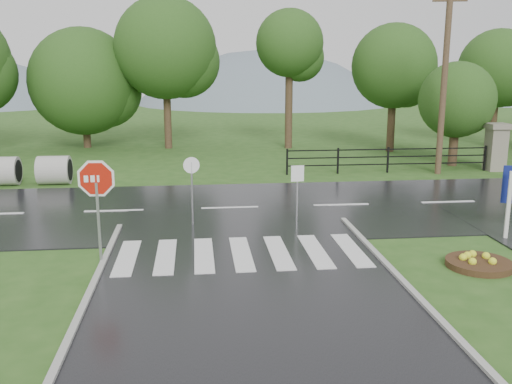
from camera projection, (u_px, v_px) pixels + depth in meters
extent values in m
plane|color=#2B521B|center=(264.00, 346.00, 10.33)|extent=(120.00, 120.00, 0.00)
cube|color=black|center=(230.00, 209.00, 20.03)|extent=(90.00, 8.00, 0.04)
cube|color=silver|center=(127.00, 257.00, 14.86)|extent=(0.50, 2.80, 0.02)
cube|color=silver|center=(166.00, 256.00, 14.96)|extent=(0.50, 2.80, 0.02)
cube|color=silver|center=(204.00, 255.00, 15.06)|extent=(0.50, 2.80, 0.02)
cube|color=silver|center=(242.00, 253.00, 15.17)|extent=(0.50, 2.80, 0.02)
cube|color=silver|center=(279.00, 252.00, 15.27)|extent=(0.50, 2.80, 0.02)
cube|color=silver|center=(315.00, 251.00, 15.38)|extent=(0.50, 2.80, 0.02)
cube|color=silver|center=(351.00, 250.00, 15.48)|extent=(0.50, 2.80, 0.02)
cube|color=gray|center=(496.00, 150.00, 26.98)|extent=(0.80, 0.80, 2.00)
cube|color=#6B6659|center=(498.00, 126.00, 26.73)|extent=(1.00, 1.00, 0.24)
cube|color=black|center=(388.00, 164.00, 26.57)|extent=(9.50, 0.05, 0.05)
cube|color=black|center=(388.00, 157.00, 26.49)|extent=(9.50, 0.05, 0.05)
cube|color=black|center=(388.00, 149.00, 26.41)|extent=(9.50, 0.05, 0.05)
cube|color=black|center=(287.00, 162.00, 26.03)|extent=(0.08, 0.08, 1.20)
cube|color=black|center=(485.00, 158.00, 27.02)|extent=(0.08, 0.08, 1.20)
sphere|color=slate|center=(264.00, 230.00, 78.02)|extent=(48.00, 48.00, 48.00)
sphere|color=slate|center=(462.00, 194.00, 79.98)|extent=(36.00, 36.00, 36.00)
cylinder|color=#9E9B93|center=(2.00, 171.00, 23.79)|extent=(1.30, 1.20, 1.20)
cylinder|color=#9E9B93|center=(54.00, 170.00, 24.01)|extent=(1.30, 1.20, 1.20)
cube|color=#939399|center=(99.00, 224.00, 14.32)|extent=(0.06, 0.06, 2.12)
cylinder|color=white|center=(96.00, 179.00, 14.07)|extent=(1.27, 0.12, 1.27)
cylinder|color=#AF180C|center=(96.00, 179.00, 14.06)|extent=(1.11, 0.11, 1.11)
cube|color=silver|center=(508.00, 206.00, 16.36)|extent=(0.13, 0.13, 2.02)
cylinder|color=#332111|center=(479.00, 264.00, 14.31)|extent=(1.63, 1.63, 0.16)
cube|color=#939399|center=(297.00, 196.00, 18.07)|extent=(0.04, 0.04, 1.76)
cube|color=white|center=(298.00, 173.00, 17.88)|extent=(0.42, 0.06, 0.51)
cylinder|color=#939399|center=(192.00, 194.00, 17.76)|extent=(0.06, 0.06, 2.04)
cylinder|color=white|center=(191.00, 165.00, 17.54)|extent=(0.50, 0.11, 0.51)
cylinder|color=#473523|center=(444.00, 83.00, 25.48)|extent=(0.28, 0.28, 8.30)
cube|color=brown|center=(450.00, 0.00, 24.71)|extent=(1.46, 0.42, 0.09)
cylinder|color=#3D2B1C|center=(454.00, 138.00, 28.21)|extent=(0.44, 0.44, 2.72)
sphere|color=#204615|center=(457.00, 100.00, 27.79)|extent=(3.70, 3.70, 3.70)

